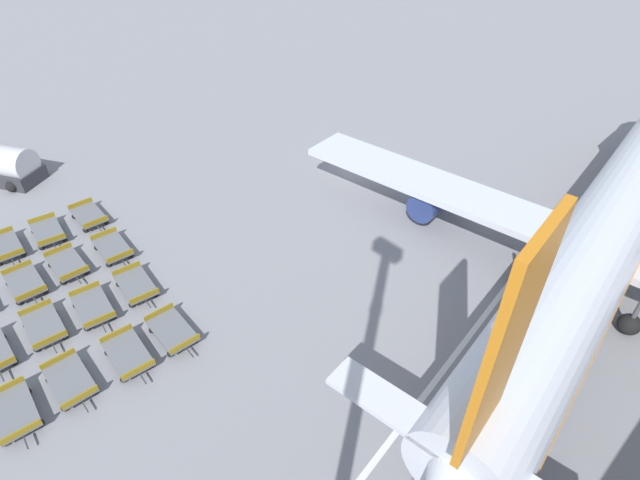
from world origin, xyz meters
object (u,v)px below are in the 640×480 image
(baggage_dolly_row_mid_b_col_a, at_px, (48,232))
(baggage_dolly_row_far_col_c, at_px, (136,285))
(baggage_dolly_row_mid_b_col_d, at_px, (128,354))
(airplane, at_px, (607,229))
(baggage_dolly_row_far_col_a, at_px, (89,216))
(baggage_dolly_row_mid_b_col_b, at_px, (67,264))
(baggage_dolly_row_far_col_b, at_px, (113,248))
(baggage_dolly_row_near_col_d, at_px, (15,412))
(baggage_dolly_row_mid_a_col_c, at_px, (44,326))
(baggage_dolly_row_mid_a_col_b, at_px, (25,283))
(baggage_dolly_row_mid_a_col_a, at_px, (5,247))
(baggage_dolly_row_mid_a_col_d, at_px, (70,381))
(baggage_dolly_row_mid_b_col_c, at_px, (93,307))
(baggage_dolly_row_far_col_d, at_px, (173,331))

(baggage_dolly_row_mid_b_col_a, relative_size, baggage_dolly_row_far_col_c, 1.00)
(baggage_dolly_row_far_col_c, bearing_deg, baggage_dolly_row_mid_b_col_d, -30.63)
(airplane, xyz_separation_m, baggage_dolly_row_far_col_a, (-25.96, -19.89, -3.14))
(baggage_dolly_row_mid_b_col_b, distance_m, baggage_dolly_row_far_col_c, 5.09)
(baggage_dolly_row_far_col_b, bearing_deg, airplane, 43.25)
(baggage_dolly_row_near_col_d, height_order, baggage_dolly_row_mid_a_col_c, same)
(baggage_dolly_row_mid_a_col_b, bearing_deg, baggage_dolly_row_mid_a_col_a, 177.57)
(baggage_dolly_row_mid_a_col_b, distance_m, baggage_dolly_row_mid_b_col_a, 5.03)
(baggage_dolly_row_mid_b_col_a, relative_size, baggage_dolly_row_mid_b_col_b, 1.02)
(baggage_dolly_row_near_col_d, xyz_separation_m, baggage_dolly_row_mid_a_col_d, (0.00, 2.51, 0.00))
(baggage_dolly_row_far_col_c, bearing_deg, baggage_dolly_row_mid_b_col_b, -153.68)
(airplane, bearing_deg, baggage_dolly_row_mid_b_col_a, -138.92)
(baggage_dolly_row_mid_a_col_d, relative_size, baggage_dolly_row_far_col_b, 0.99)
(baggage_dolly_row_mid_b_col_a, bearing_deg, baggage_dolly_row_far_col_b, 28.55)
(baggage_dolly_row_far_col_b, bearing_deg, baggage_dolly_row_mid_b_col_b, -96.76)
(baggage_dolly_row_mid_a_col_a, distance_m, baggage_dolly_row_far_col_c, 10.03)
(baggage_dolly_row_mid_b_col_c, distance_m, baggage_dolly_row_far_col_b, 5.25)
(baggage_dolly_row_mid_b_col_d, bearing_deg, baggage_dolly_row_mid_a_col_c, -152.66)
(baggage_dolly_row_near_col_d, relative_size, baggage_dolly_row_far_col_d, 1.01)
(baggage_dolly_row_mid_b_col_d, bearing_deg, baggage_dolly_row_far_col_a, 165.42)
(baggage_dolly_row_mid_a_col_b, height_order, baggage_dolly_row_far_col_a, same)
(baggage_dolly_row_mid_a_col_c, xyz_separation_m, baggage_dolly_row_mid_b_col_a, (-8.40, 3.12, 0.00))
(baggage_dolly_row_far_col_d, bearing_deg, baggage_dolly_row_mid_b_col_b, -167.22)
(baggage_dolly_row_mid_b_col_d, distance_m, baggage_dolly_row_far_col_c, 5.14)
(baggage_dolly_row_near_col_d, bearing_deg, baggage_dolly_row_far_col_d, 86.25)
(baggage_dolly_row_mid_b_col_b, bearing_deg, baggage_dolly_row_mid_a_col_b, -89.30)
(airplane, distance_m, baggage_dolly_row_far_col_c, 27.11)
(baggage_dolly_row_far_col_a, height_order, baggage_dolly_row_far_col_b, same)
(baggage_dolly_row_mid_b_col_b, bearing_deg, baggage_dolly_row_far_col_a, 143.66)
(baggage_dolly_row_near_col_d, xyz_separation_m, baggage_dolly_row_mid_a_col_b, (-8.58, 3.18, 0.00))
(baggage_dolly_row_mid_a_col_d, distance_m, baggage_dolly_row_far_col_c, 6.73)
(baggage_dolly_row_mid_b_col_b, relative_size, baggage_dolly_row_far_col_d, 1.00)
(baggage_dolly_row_near_col_d, bearing_deg, airplane, 65.23)
(airplane, distance_m, baggage_dolly_row_mid_a_col_c, 31.37)
(baggage_dolly_row_mid_b_col_b, xyz_separation_m, baggage_dolly_row_far_col_b, (0.33, 2.75, 0.00))
(baggage_dolly_row_mid_b_col_b, bearing_deg, baggage_dolly_row_far_col_d, 12.78)
(baggage_dolly_row_mid_a_col_a, xyz_separation_m, baggage_dolly_row_mid_b_col_c, (8.98, 1.96, 0.00))
(baggage_dolly_row_mid_b_col_a, bearing_deg, airplane, 41.08)
(baggage_dolly_row_mid_a_col_c, bearing_deg, baggage_dolly_row_mid_a_col_b, 174.87)
(baggage_dolly_row_mid_b_col_a, bearing_deg, baggage_dolly_row_far_col_a, 89.41)
(airplane, relative_size, baggage_dolly_row_mid_b_col_a, 11.26)
(baggage_dolly_row_mid_b_col_a, height_order, baggage_dolly_row_far_col_d, same)
(baggage_dolly_row_near_col_d, xyz_separation_m, baggage_dolly_row_far_col_a, (-12.77, 8.69, 0.00))
(baggage_dolly_row_mid_a_col_c, bearing_deg, baggage_dolly_row_far_col_a, 144.86)
(airplane, bearing_deg, baggage_dolly_row_mid_b_col_d, -118.80)
(baggage_dolly_row_mid_b_col_b, bearing_deg, baggage_dolly_row_mid_b_col_c, -3.87)
(baggage_dolly_row_mid_b_col_a, xyz_separation_m, baggage_dolly_row_far_col_c, (8.75, 1.97, 0.00))
(baggage_dolly_row_near_col_d, distance_m, baggage_dolly_row_far_col_d, 7.72)
(baggage_dolly_row_mid_b_col_a, bearing_deg, baggage_dolly_row_mid_a_col_c, -20.41)
(baggage_dolly_row_mid_b_col_b, relative_size, baggage_dolly_row_far_col_a, 1.00)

